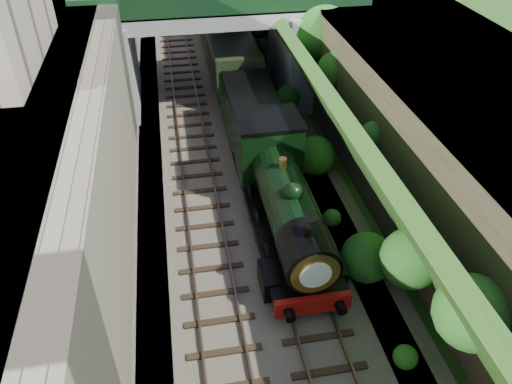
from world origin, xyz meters
name	(u,v)px	position (x,y,z in m)	size (l,w,h in m)	color
trackbed	(225,126)	(0.00, 20.00, 0.10)	(10.00, 90.00, 0.20)	#473F38
retaining_wall	(118,78)	(-5.50, 20.00, 3.50)	(1.00, 90.00, 7.00)	#756B56
street_plateau_left	(49,83)	(-9.00, 20.00, 3.50)	(6.00, 90.00, 7.00)	#262628
street_plateau_right	(387,65)	(9.50, 20.00, 3.12)	(8.00, 90.00, 6.25)	#262628
embankment_slope	(331,106)	(5.03, 16.24, 2.81)	(4.46, 90.00, 6.41)	#1E4714
track_left	(190,127)	(-2.00, 20.00, 0.25)	(2.50, 90.00, 0.20)	black
track_right	(245,122)	(1.20, 20.00, 0.25)	(2.50, 90.00, 0.20)	black
road_bridge	(229,35)	(0.94, 24.00, 4.08)	(16.00, 6.40, 7.25)	gray
tree	(320,32)	(5.91, 21.91, 4.65)	(3.60, 3.80, 6.60)	black
locomotive	(282,198)	(1.20, 10.38, 1.89)	(3.10, 10.23, 3.83)	black
tender	(252,119)	(1.20, 17.75, 1.62)	(2.70, 6.00, 3.05)	black
coach_front	(222,33)	(1.20, 30.35, 2.05)	(2.90, 18.00, 3.70)	black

